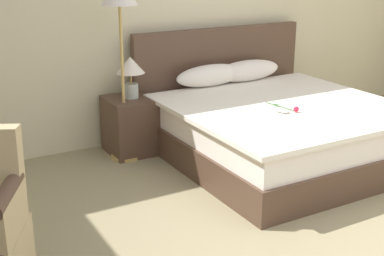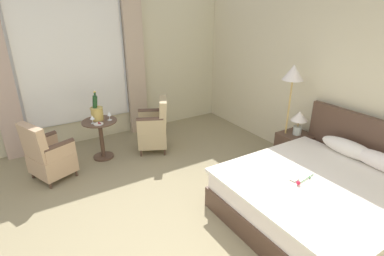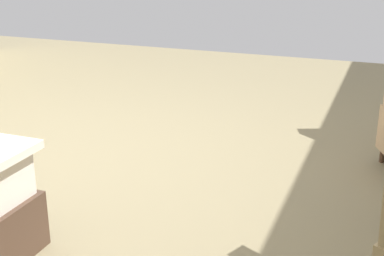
# 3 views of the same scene
# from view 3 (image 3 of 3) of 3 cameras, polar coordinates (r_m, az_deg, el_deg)

# --- Properties ---
(ground_plane) EXTENTS (8.28, 8.28, 0.00)m
(ground_plane) POSITION_cam_3_polar(r_m,az_deg,el_deg) (3.70, -12.52, -3.95)
(ground_plane) COLOR gray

